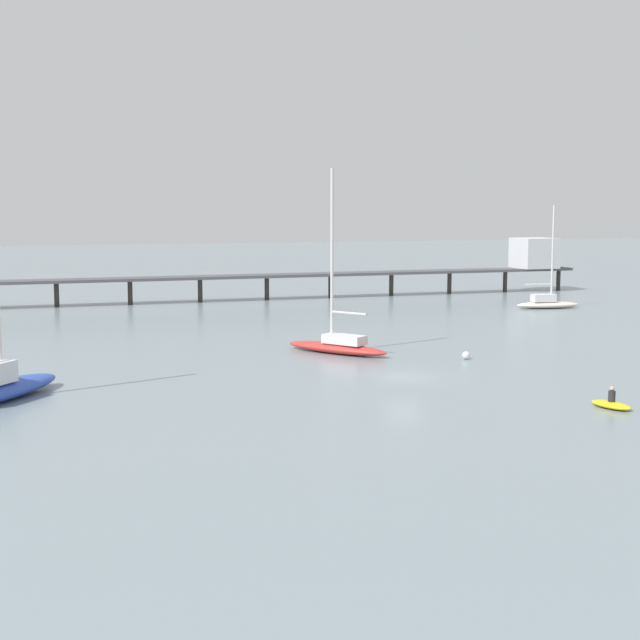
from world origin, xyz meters
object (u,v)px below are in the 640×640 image
at_px(dinghy_yellow, 611,404).
at_px(mooring_buoy_near, 466,355).
at_px(sailboat_cream, 547,302).
at_px(pier, 380,266).
at_px(sailboat_red, 338,343).

relative_size(dinghy_yellow, mooring_buoy_near, 4.76).
relative_size(sailboat_cream, mooring_buoy_near, 19.38).
height_order(pier, mooring_buoy_near, pier).
bearing_deg(pier, mooring_buoy_near, -104.19).
bearing_deg(dinghy_yellow, sailboat_red, 109.92).
bearing_deg(sailboat_cream, mooring_buoy_near, -131.04).
xyz_separation_m(sailboat_red, sailboat_cream, (29.33, 20.19, -0.08)).
relative_size(pier, mooring_buoy_near, 157.18).
bearing_deg(sailboat_red, mooring_buoy_near, -34.45).
bearing_deg(pier, sailboat_red, -115.86).
distance_m(sailboat_red, sailboat_cream, 35.61).
height_order(sailboat_cream, mooring_buoy_near, sailboat_cream).
xyz_separation_m(dinghy_yellow, mooring_buoy_near, (-0.17, 15.73, 0.04)).
distance_m(sailboat_cream, dinghy_yellow, 46.41).
bearing_deg(mooring_buoy_near, pier, 75.81).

